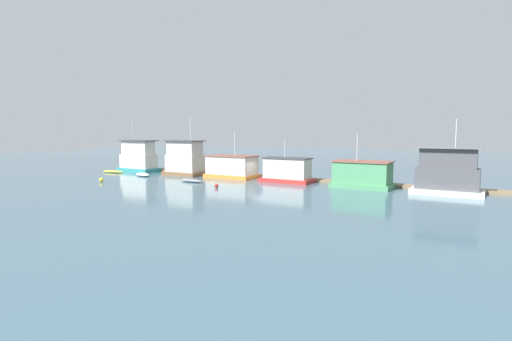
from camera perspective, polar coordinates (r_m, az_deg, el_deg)
name	(u,v)px	position (r m, az deg, el deg)	size (l,w,h in m)	color
ground_plane	(260,180)	(54.22, 0.54, -1.38)	(200.00, 200.00, 0.00)	#426070
dock_walkway	(270,177)	(56.61, 1.96, -0.94)	(59.60, 2.17, 0.30)	#846B4C
houseboat_teal	(138,157)	(68.64, -16.45, 1.80)	(6.67, 3.47, 8.29)	teal
houseboat_brown	(185,159)	(61.34, -10.13, 1.60)	(6.16, 3.87, 8.87)	brown
houseboat_orange	(232,167)	(56.94, -3.47, 0.52)	(7.24, 4.09, 6.71)	orange
houseboat_red	(287,171)	(52.23, 4.47, -0.01)	(6.87, 3.53, 5.53)	red
houseboat_green	(362,175)	(48.41, 14.95, -0.59)	(6.80, 4.04, 6.23)	#4C9360
houseboat_white	(447,174)	(46.32, 25.65, -0.50)	(7.06, 3.38, 7.89)	white
dinghy_yellow	(113,172)	(67.76, -19.75, -0.14)	(4.08, 1.59, 0.39)	yellow
dinghy_white	(143,175)	(61.27, -15.88, -0.55)	(3.48, 2.16, 0.50)	white
dinghy_grey	(192,180)	(52.88, -9.19, -1.42)	(3.75, 1.32, 0.40)	gray
mooring_post_centre	(220,170)	(59.48, -5.13, 0.00)	(0.20, 0.20, 1.62)	#846B4C
buoy_yellow	(101,180)	(56.18, -21.22, -1.23)	(0.56, 0.56, 0.56)	yellow
buoy_red	(216,186)	(47.22, -5.67, -2.16)	(0.48, 0.48, 0.48)	red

